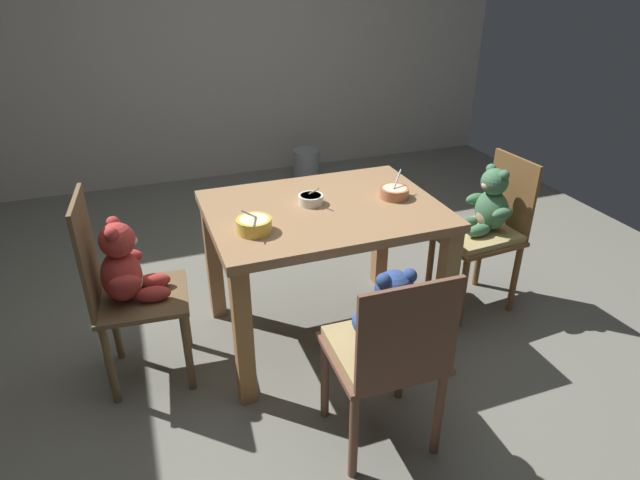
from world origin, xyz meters
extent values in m
cube|color=slate|center=(0.00, 0.00, -0.02)|extent=(5.20, 5.20, 0.04)
cube|color=#B3ADA6|center=(0.00, 2.56, 1.40)|extent=(5.20, 0.08, 2.79)
cube|color=#97704B|center=(0.00, 0.00, 0.71)|extent=(1.10, 0.82, 0.04)
cube|color=#A5703E|center=(-0.50, -0.36, 0.35)|extent=(0.08, 0.08, 0.69)
cube|color=#9D7645|center=(0.50, -0.36, 0.35)|extent=(0.08, 0.08, 0.69)
cube|color=#9D6E44|center=(-0.50, 0.36, 0.35)|extent=(0.08, 0.08, 0.69)
cube|color=#A26D44|center=(0.50, 0.36, 0.35)|extent=(0.08, 0.08, 0.69)
cube|color=brown|center=(0.88, -0.05, 0.43)|extent=(0.44, 0.39, 0.02)
cube|color=brown|center=(1.08, -0.03, 0.65)|extent=(0.04, 0.33, 0.42)
cylinder|color=brown|center=(0.69, 0.09, 0.21)|extent=(0.04, 0.04, 0.42)
cylinder|color=brown|center=(0.71, -0.21, 0.21)|extent=(0.04, 0.04, 0.42)
cylinder|color=brown|center=(1.04, 0.12, 0.21)|extent=(0.04, 0.04, 0.42)
cylinder|color=brown|center=(1.07, -0.18, 0.21)|extent=(0.04, 0.04, 0.42)
cube|color=tan|center=(0.88, -0.05, 0.46)|extent=(0.41, 0.36, 0.04)
ellipsoid|color=#437450|center=(0.95, -0.04, 0.58)|extent=(0.18, 0.20, 0.22)
ellipsoid|color=beige|center=(0.90, -0.04, 0.57)|extent=(0.06, 0.11, 0.13)
sphere|color=#437450|center=(0.94, -0.04, 0.75)|extent=(0.14, 0.14, 0.14)
ellipsoid|color=beige|center=(0.89, -0.04, 0.74)|extent=(0.05, 0.06, 0.04)
sphere|color=#437450|center=(0.95, 0.01, 0.80)|extent=(0.05, 0.05, 0.05)
sphere|color=#437450|center=(0.95, -0.09, 0.80)|extent=(0.05, 0.05, 0.05)
ellipsoid|color=#437450|center=(0.92, 0.07, 0.61)|extent=(0.13, 0.07, 0.06)
ellipsoid|color=#437450|center=(0.93, -0.15, 0.61)|extent=(0.13, 0.07, 0.06)
ellipsoid|color=#437450|center=(0.83, 0.00, 0.51)|extent=(0.15, 0.08, 0.07)
ellipsoid|color=#437450|center=(0.84, -0.10, 0.51)|extent=(0.15, 0.08, 0.07)
cube|color=brown|center=(-0.03, -0.74, 0.43)|extent=(0.43, 0.40, 0.02)
cube|color=brown|center=(-0.03, -0.92, 0.64)|extent=(0.39, 0.03, 0.41)
cylinder|color=brown|center=(0.15, -0.58, 0.21)|extent=(0.04, 0.04, 0.42)
cylinder|color=brown|center=(-0.20, -0.57, 0.21)|extent=(0.04, 0.04, 0.42)
cylinder|color=brown|center=(0.15, -0.90, 0.21)|extent=(0.04, 0.04, 0.42)
cylinder|color=brown|center=(-0.21, -0.89, 0.21)|extent=(0.04, 0.04, 0.42)
cube|color=tan|center=(-0.03, -0.74, 0.46)|extent=(0.39, 0.36, 0.04)
ellipsoid|color=#2C4787|center=(-0.03, -0.80, 0.59)|extent=(0.20, 0.17, 0.23)
ellipsoid|color=#CBBB87|center=(-0.03, -0.75, 0.58)|extent=(0.11, 0.06, 0.14)
sphere|color=#2C4787|center=(-0.03, -0.79, 0.75)|extent=(0.14, 0.14, 0.14)
ellipsoid|color=#CBBB87|center=(-0.03, -0.74, 0.74)|extent=(0.06, 0.05, 0.04)
sphere|color=#2C4787|center=(0.02, -0.80, 0.81)|extent=(0.05, 0.05, 0.05)
sphere|color=#2C4787|center=(-0.08, -0.80, 0.81)|extent=(0.05, 0.05, 0.05)
ellipsoid|color=#2C4787|center=(0.08, -0.78, 0.62)|extent=(0.07, 0.13, 0.06)
ellipsoid|color=#2C4787|center=(-0.14, -0.78, 0.62)|extent=(0.07, 0.13, 0.06)
ellipsoid|color=#2C4787|center=(0.03, -0.69, 0.51)|extent=(0.07, 0.15, 0.07)
ellipsoid|color=#2C4787|center=(-0.08, -0.68, 0.51)|extent=(0.07, 0.15, 0.07)
cube|color=brown|center=(-0.88, -0.02, 0.43)|extent=(0.43, 0.41, 0.02)
cube|color=brown|center=(-1.07, -0.01, 0.69)|extent=(0.05, 0.35, 0.50)
cylinder|color=brown|center=(-0.72, -0.20, 0.21)|extent=(0.04, 0.04, 0.42)
cylinder|color=brown|center=(-0.70, 0.12, 0.21)|extent=(0.04, 0.04, 0.42)
cylinder|color=brown|center=(-1.06, -0.17, 0.21)|extent=(0.04, 0.04, 0.42)
cylinder|color=brown|center=(-1.03, 0.15, 0.21)|extent=(0.04, 0.04, 0.42)
ellipsoid|color=#BA3934|center=(-0.95, -0.02, 0.56)|extent=(0.19, 0.22, 0.23)
ellipsoid|color=beige|center=(-0.89, -0.02, 0.54)|extent=(0.07, 0.12, 0.14)
sphere|color=#BA3934|center=(-0.94, -0.02, 0.73)|extent=(0.15, 0.15, 0.15)
ellipsoid|color=beige|center=(-0.88, -0.02, 0.72)|extent=(0.06, 0.07, 0.05)
sphere|color=#BA3934|center=(-0.95, -0.07, 0.79)|extent=(0.06, 0.06, 0.06)
sphere|color=#BA3934|center=(-0.94, 0.04, 0.79)|extent=(0.06, 0.06, 0.06)
ellipsoid|color=#BA3934|center=(-0.93, -0.13, 0.59)|extent=(0.14, 0.08, 0.07)
ellipsoid|color=#BA3934|center=(-0.91, 0.10, 0.59)|extent=(0.14, 0.08, 0.07)
ellipsoid|color=#BA3934|center=(-0.83, -0.08, 0.48)|extent=(0.16, 0.08, 0.07)
ellipsoid|color=#BA3934|center=(-0.82, 0.03, 0.48)|extent=(0.16, 0.08, 0.07)
cylinder|color=#B76C4A|center=(0.37, -0.02, 0.76)|extent=(0.14, 0.14, 0.05)
cylinder|color=#B76C4A|center=(0.37, -0.02, 0.74)|extent=(0.08, 0.08, 0.01)
cylinder|color=beige|center=(0.37, -0.02, 0.78)|extent=(0.12, 0.12, 0.01)
cylinder|color=#BCBCC1|center=(0.39, 0.01, 0.82)|extent=(0.08, 0.07, 0.07)
ellipsoid|color=#BCBCC1|center=(0.36, -0.02, 0.78)|extent=(0.04, 0.04, 0.01)
cylinder|color=silver|center=(-0.05, 0.05, 0.76)|extent=(0.12, 0.12, 0.05)
cylinder|color=silver|center=(-0.05, 0.05, 0.74)|extent=(0.07, 0.07, 0.01)
cylinder|color=beige|center=(-0.05, 0.05, 0.78)|extent=(0.10, 0.10, 0.01)
cylinder|color=#BCBCC1|center=(-0.04, 0.02, 0.81)|extent=(0.03, 0.08, 0.06)
ellipsoid|color=#BCBCC1|center=(-0.05, 0.06, 0.77)|extent=(0.03, 0.04, 0.01)
cylinder|color=yellow|center=(-0.37, -0.15, 0.77)|extent=(0.15, 0.15, 0.06)
cylinder|color=yellow|center=(-0.37, -0.15, 0.74)|extent=(0.08, 0.08, 0.01)
cylinder|color=beige|center=(-0.37, -0.15, 0.79)|extent=(0.13, 0.13, 0.01)
cylinder|color=#BCBCC1|center=(-0.40, -0.17, 0.83)|extent=(0.08, 0.08, 0.08)
ellipsoid|color=#BCBCC1|center=(-0.37, -0.14, 0.79)|extent=(0.04, 0.04, 0.01)
cylinder|color=#93969B|center=(0.64, 2.15, 0.14)|extent=(0.23, 0.23, 0.28)
camera|label=1|loc=(-0.82, -2.19, 1.78)|focal=30.15mm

